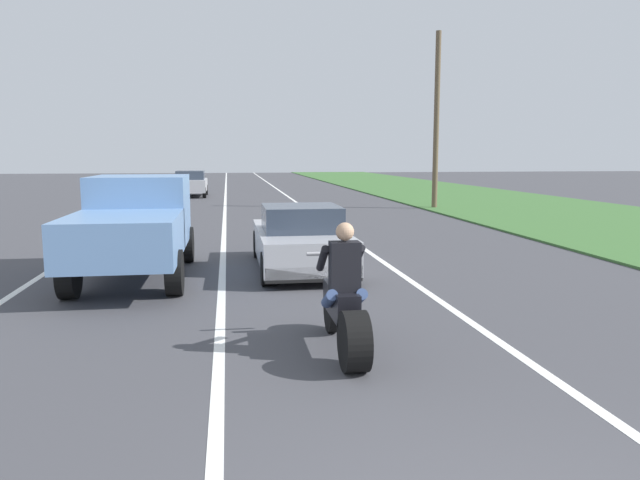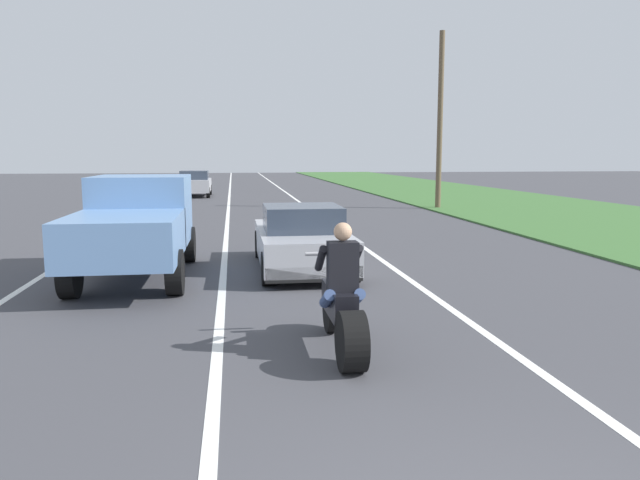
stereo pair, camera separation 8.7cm
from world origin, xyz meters
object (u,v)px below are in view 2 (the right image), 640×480
at_px(motorcycle_with_rider, 342,307).
at_px(sports_car_silver, 302,240).
at_px(pickup_truck_left_lane_light_blue, 136,222).
at_px(distant_car_far_ahead, 195,183).

bearing_deg(motorcycle_with_rider, sports_car_silver, 88.65).
xyz_separation_m(motorcycle_with_rider, sports_car_silver, (0.13, 5.60, 0.04)).
distance_m(motorcycle_with_rider, pickup_truck_left_lane_light_blue, 6.07).
bearing_deg(pickup_truck_left_lane_light_blue, distant_car_far_ahead, 90.72).
xyz_separation_m(sports_car_silver, pickup_truck_left_lane_light_blue, (-3.31, -0.46, 0.48)).
bearing_deg(motorcycle_with_rider, distant_car_far_ahead, 96.81).
bearing_deg(distant_car_far_ahead, pickup_truck_left_lane_light_blue, -89.28).
distance_m(motorcycle_with_rider, sports_car_silver, 5.60).
height_order(pickup_truck_left_lane_light_blue, distant_car_far_ahead, pickup_truck_left_lane_light_blue).
bearing_deg(distant_car_far_ahead, motorcycle_with_rider, -83.19).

